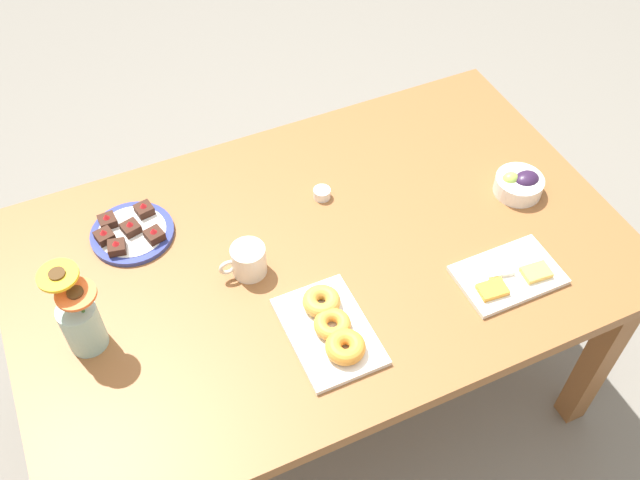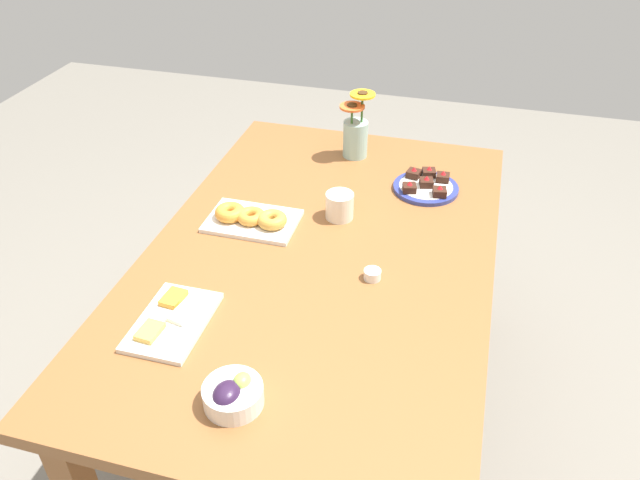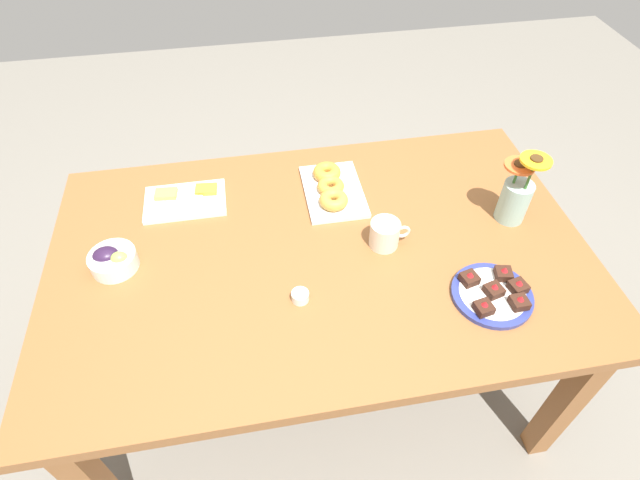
% 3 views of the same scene
% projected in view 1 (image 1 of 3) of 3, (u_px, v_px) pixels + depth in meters
% --- Properties ---
extents(ground_plane, '(6.00, 6.00, 0.00)m').
position_uv_depth(ground_plane, '(320.00, 388.00, 2.43)').
color(ground_plane, slate).
extents(dining_table, '(1.60, 1.00, 0.74)m').
position_uv_depth(dining_table, '(320.00, 270.00, 1.93)').
color(dining_table, brown).
rests_on(dining_table, ground_plane).
extents(coffee_mug, '(0.12, 0.09, 0.09)m').
position_uv_depth(coffee_mug, '(248.00, 260.00, 1.79)').
color(coffee_mug, silver).
rests_on(coffee_mug, dining_table).
extents(grape_bowl, '(0.13, 0.13, 0.07)m').
position_uv_depth(grape_bowl, '(519.00, 184.00, 1.98)').
color(grape_bowl, white).
rests_on(grape_bowl, dining_table).
extents(cheese_platter, '(0.26, 0.17, 0.03)m').
position_uv_depth(cheese_platter, '(509.00, 275.00, 1.80)').
color(cheese_platter, white).
rests_on(cheese_platter, dining_table).
extents(croissant_platter, '(0.19, 0.28, 0.05)m').
position_uv_depth(croissant_platter, '(331.00, 327.00, 1.68)').
color(croissant_platter, white).
rests_on(croissant_platter, dining_table).
extents(jam_cup_honey, '(0.05, 0.05, 0.03)m').
position_uv_depth(jam_cup_honey, '(322.00, 193.00, 1.98)').
color(jam_cup_honey, white).
rests_on(jam_cup_honey, dining_table).
extents(dessert_plate, '(0.22, 0.22, 0.05)m').
position_uv_depth(dessert_plate, '(131.00, 232.00, 1.89)').
color(dessert_plate, navy).
rests_on(dessert_plate, dining_table).
extents(flower_vase, '(0.11, 0.12, 0.25)m').
position_uv_depth(flower_vase, '(81.00, 322.00, 1.62)').
color(flower_vase, '#99C1B7').
rests_on(flower_vase, dining_table).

